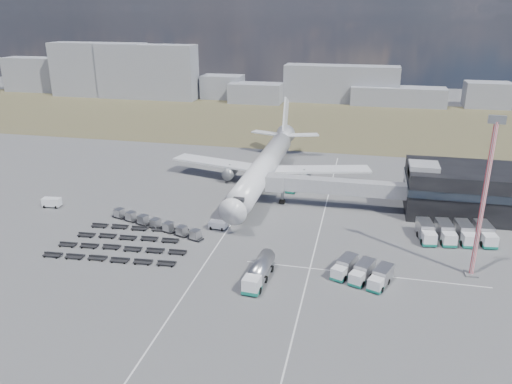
# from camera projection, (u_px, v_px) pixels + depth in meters

# --- Properties ---
(ground) EXTENTS (420.00, 420.00, 0.00)m
(ground) POSITION_uv_depth(u_px,v_px,m) (232.00, 239.00, 95.49)
(ground) COLOR #565659
(ground) RESTS_ON ground
(grass_strip) EXTENTS (420.00, 90.00, 0.01)m
(grass_strip) POSITION_uv_depth(u_px,v_px,m) (305.00, 121.00, 196.16)
(grass_strip) COLOR #4E432E
(grass_strip) RESTS_ON ground
(lane_markings) EXTENTS (47.12, 110.00, 0.01)m
(lane_markings) POSITION_uv_depth(u_px,v_px,m) (285.00, 238.00, 96.22)
(lane_markings) COLOR silver
(lane_markings) RESTS_ON ground
(terminal) EXTENTS (30.40, 16.40, 11.00)m
(terminal) POSITION_uv_depth(u_px,v_px,m) (478.00, 191.00, 105.76)
(terminal) COLOR black
(terminal) RESTS_ON ground
(jet_bridge) EXTENTS (30.30, 3.80, 7.05)m
(jet_bridge) POSITION_uv_depth(u_px,v_px,m) (326.00, 186.00, 109.15)
(jet_bridge) COLOR #939399
(jet_bridge) RESTS_ON ground
(airliner) EXTENTS (51.59, 64.53, 17.62)m
(airliner) POSITION_uv_depth(u_px,v_px,m) (266.00, 164.00, 123.28)
(airliner) COLOR white
(airliner) RESTS_ON ground
(skyline) EXTENTS (310.09, 23.15, 25.88)m
(skyline) POSITION_uv_depth(u_px,v_px,m) (220.00, 79.00, 238.82)
(skyline) COLOR gray
(skyline) RESTS_ON ground
(fuel_tanker) EXTENTS (3.44, 10.70, 3.40)m
(fuel_tanker) POSITION_uv_depth(u_px,v_px,m) (259.00, 271.00, 80.41)
(fuel_tanker) COLOR white
(fuel_tanker) RESTS_ON ground
(pushback_tug) EXTENTS (3.62, 2.20, 1.55)m
(pushback_tug) POSITION_uv_depth(u_px,v_px,m) (218.00, 225.00, 99.87)
(pushback_tug) COLOR white
(pushback_tug) RESTS_ON ground
(utility_van) EXTENTS (4.08, 2.13, 2.13)m
(utility_van) POSITION_uv_depth(u_px,v_px,m) (52.00, 203.00, 110.60)
(utility_van) COLOR white
(utility_van) RESTS_ON ground
(catering_truck) EXTENTS (2.86, 5.72, 2.53)m
(catering_truck) POSITION_uv_depth(u_px,v_px,m) (293.00, 186.00, 120.59)
(catering_truck) COLOR white
(catering_truck) RESTS_ON ground
(service_trucks_near) EXTENTS (10.18, 8.99, 2.57)m
(service_trucks_near) POSITION_uv_depth(u_px,v_px,m) (362.00, 272.00, 80.86)
(service_trucks_near) COLOR white
(service_trucks_near) RESTS_ON ground
(service_trucks_far) EXTENTS (14.32, 9.15, 2.99)m
(service_trucks_far) POSITION_uv_depth(u_px,v_px,m) (455.00, 233.00, 94.45)
(service_trucks_far) COLOR white
(service_trucks_far) RESTS_ON ground
(uld_row) EXTENTS (22.39, 9.17, 1.79)m
(uld_row) POSITION_uv_depth(u_px,v_px,m) (155.00, 223.00, 99.96)
(uld_row) COLOR black
(uld_row) RESTS_ON ground
(baggage_dollies) EXTENTS (25.73, 16.56, 0.76)m
(baggage_dollies) POSITION_uv_depth(u_px,v_px,m) (123.00, 243.00, 93.23)
(baggage_dollies) COLOR black
(baggage_dollies) RESTS_ON ground
(floodlight_mast) EXTENTS (2.54, 2.06, 26.74)m
(floodlight_mast) POSITION_uv_depth(u_px,v_px,m) (484.00, 200.00, 78.17)
(floodlight_mast) COLOR red
(floodlight_mast) RESTS_ON ground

